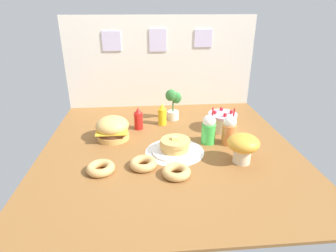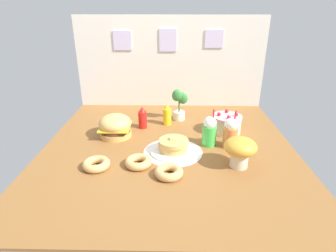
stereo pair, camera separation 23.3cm
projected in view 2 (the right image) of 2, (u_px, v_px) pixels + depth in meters
The scene contains 15 objects.
ground_plane at pixel (168, 148), 2.35m from camera, with size 2.09×2.16×0.02m, color brown.
back_wall at pixel (170, 62), 3.13m from camera, with size 2.09×0.04×1.00m.
doily_mat at pixel (173, 152), 2.27m from camera, with size 0.48×0.48×0.00m, color white.
burger at pixel (115, 126), 2.51m from camera, with size 0.29×0.29×0.21m.
pancake_stack at pixel (173, 146), 2.25m from camera, with size 0.37×0.37×0.13m.
layer_cake at pixel (227, 124), 2.60m from camera, with size 0.27×0.27×0.20m.
ketchup_bottle at pixel (143, 118), 2.68m from camera, with size 0.08×0.08×0.22m.
mustard_bottle at pixel (167, 115), 2.76m from camera, with size 0.08×0.08×0.22m.
cream_soda_cup at pixel (209, 131), 2.34m from camera, with size 0.12×0.12×0.33m.
orange_float_cup at pixel (230, 133), 2.31m from camera, with size 0.12×0.12×0.33m.
donut_pink_glaze at pixel (96, 164), 2.04m from camera, with size 0.20×0.20×0.06m.
donut_chocolate at pixel (138, 162), 2.07m from camera, with size 0.20×0.20×0.06m.
donut_vanilla at pixel (169, 172), 1.94m from camera, with size 0.20×0.20×0.06m.
potted_plant at pixel (179, 103), 2.85m from camera, with size 0.16×0.12×0.33m.
mushroom_stool at pixel (240, 149), 2.02m from camera, with size 0.24×0.24×0.23m.
Camera 2 is at (0.04, -2.08, 1.10)m, focal length 29.92 mm.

